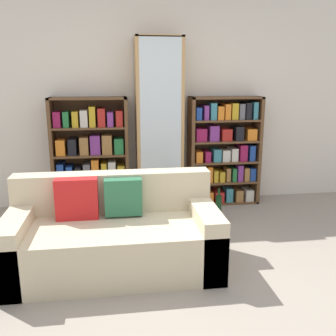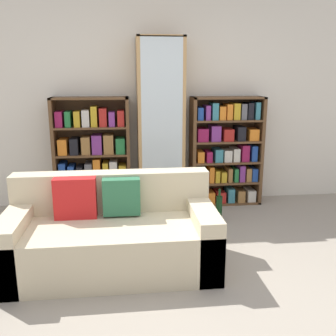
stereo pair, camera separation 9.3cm
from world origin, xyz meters
TOP-DOWN VIEW (x-y plane):
  - ground_plane at (0.00, 0.00)m, footprint 16.00×16.00m
  - wall_back at (0.00, 2.42)m, footprint 6.50×0.06m
  - couch at (-0.57, 0.66)m, footprint 1.76×0.84m
  - bookshelf_left at (-0.84, 2.22)m, footprint 0.92×0.32m
  - display_cabinet at (0.00, 2.20)m, footprint 0.57×0.36m
  - bookshelf_right at (0.84, 2.22)m, footprint 0.91×0.32m
  - wine_bottle at (0.60, 1.56)m, footprint 0.07×0.07m

SIDE VIEW (x-z plane):
  - ground_plane at x=0.00m, z-range 0.00..0.00m
  - wine_bottle at x=0.60m, z-range -0.04..0.36m
  - couch at x=-0.57m, z-range -0.11..0.68m
  - bookshelf_left at x=-0.84m, z-range -0.04..1.34m
  - bookshelf_right at x=0.84m, z-range -0.01..1.36m
  - display_cabinet at x=0.00m, z-range 0.00..2.08m
  - wall_back at x=0.00m, z-range 0.00..2.70m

